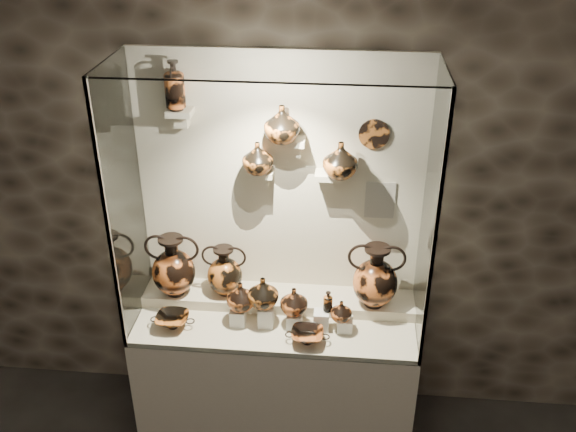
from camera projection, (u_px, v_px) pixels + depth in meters
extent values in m
cube|color=black|center=(280.00, 183.00, 3.80)|extent=(5.00, 0.02, 3.20)
cube|color=beige|center=(276.00, 374.00, 4.10)|extent=(1.70, 0.60, 0.80)
cube|color=#BFB194|center=(275.00, 322.00, 3.90)|extent=(1.68, 0.58, 0.03)
cube|color=#BFB194|center=(279.00, 300.00, 4.04)|extent=(1.70, 0.25, 0.10)
cube|color=beige|center=(280.00, 183.00, 3.80)|extent=(1.70, 0.03, 1.60)
cube|color=white|center=(268.00, 235.00, 3.26)|extent=(1.70, 0.01, 1.60)
cube|color=white|center=(124.00, 201.00, 3.59)|extent=(0.01, 0.60, 1.60)
cube|color=white|center=(430.00, 215.00, 3.45)|extent=(0.01, 0.60, 1.60)
cube|color=white|center=(272.00, 65.00, 3.14)|extent=(1.70, 0.60, 0.01)
cube|color=gray|center=(108.00, 227.00, 3.34)|extent=(0.02, 0.02, 1.60)
cube|color=gray|center=(434.00, 243.00, 3.20)|extent=(0.02, 0.02, 1.60)
cube|color=silver|center=(238.00, 316.00, 3.84)|extent=(0.09, 0.09, 0.10)
cube|color=silver|center=(266.00, 316.00, 3.82)|extent=(0.09, 0.09, 0.13)
cube|color=silver|center=(294.00, 320.00, 3.82)|extent=(0.09, 0.09, 0.09)
cube|color=silver|center=(321.00, 320.00, 3.80)|extent=(0.09, 0.09, 0.12)
cube|color=silver|center=(345.00, 324.00, 3.79)|extent=(0.09, 0.09, 0.08)
cube|color=beige|center=(180.00, 112.00, 3.56)|extent=(0.14, 0.12, 0.04)
cube|color=beige|center=(261.00, 173.00, 3.69)|extent=(0.14, 0.12, 0.04)
cube|color=beige|center=(296.00, 141.00, 3.58)|extent=(0.10, 0.12, 0.04)
cube|color=beige|center=(327.00, 175.00, 3.66)|extent=(0.14, 0.12, 0.04)
imported|color=#BD5A24|center=(241.00, 296.00, 3.79)|extent=(0.18, 0.18, 0.18)
imported|color=#BA5F20|center=(263.00, 292.00, 3.76)|extent=(0.22, 0.22, 0.19)
imported|color=#BD5A24|center=(294.00, 301.00, 3.77)|extent=(0.21, 0.21, 0.17)
imported|color=#BD5A24|center=(341.00, 311.00, 3.73)|extent=(0.13, 0.13, 0.13)
imported|color=#BA5F20|center=(258.00, 158.00, 3.61)|extent=(0.21, 0.21, 0.18)
imported|color=#BA5F20|center=(282.00, 124.00, 3.49)|extent=(0.24, 0.24, 0.21)
imported|color=#BA5F20|center=(341.00, 160.00, 3.55)|extent=(0.22, 0.22, 0.21)
cylinder|color=#A85921|center=(374.00, 134.00, 3.57)|extent=(0.17, 0.02, 0.17)
cube|color=beige|center=(380.00, 200.00, 3.77)|extent=(0.17, 0.01, 0.23)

